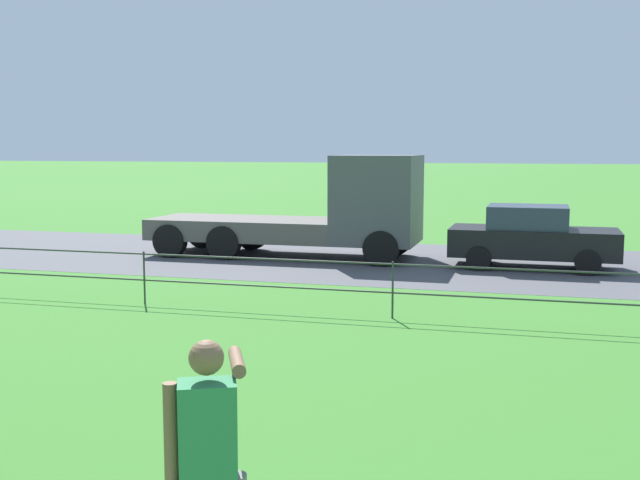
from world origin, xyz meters
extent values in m
cube|color=#4C4C51|center=(0.00, 21.59, 0.00)|extent=(80.00, 7.62, 0.01)
cylinder|color=#333833|center=(-4.77, 14.95, 0.50)|extent=(0.04, 0.04, 1.00)
cylinder|color=#333833|center=(0.00, 14.95, 0.50)|extent=(0.04, 0.04, 1.00)
cylinder|color=#333833|center=(0.00, 14.95, 0.45)|extent=(38.17, 0.03, 0.03)
cylinder|color=#333833|center=(0.00, 14.95, 0.95)|extent=(38.17, 0.03, 0.03)
cube|color=#2D7F4C|center=(0.40, 6.26, 1.21)|extent=(0.43, 0.38, 0.63)
sphere|color=brown|center=(0.40, 6.26, 1.67)|extent=(0.22, 0.22, 0.22)
cylinder|color=brown|center=(0.45, 6.62, 1.55)|extent=(0.34, 0.61, 0.13)
cylinder|color=brown|center=(0.19, 6.16, 1.21)|extent=(0.09, 0.09, 0.62)
cube|color=#4C4C51|center=(-1.64, 21.75, 1.60)|extent=(2.10, 2.30, 2.30)
cube|color=#283342|center=(-0.75, 21.75, 1.94)|extent=(0.12, 1.84, 0.87)
cube|color=#56514C|center=(-5.29, 21.75, 0.73)|extent=(5.20, 2.30, 0.56)
cylinder|color=black|center=(-1.32, 22.81, 0.45)|extent=(0.90, 0.30, 0.90)
cylinder|color=black|center=(-1.32, 20.69, 0.45)|extent=(0.90, 0.30, 0.90)
cylinder|color=black|center=(-5.55, 22.81, 0.45)|extent=(0.90, 0.30, 0.90)
cylinder|color=black|center=(-5.55, 20.69, 0.45)|extent=(0.90, 0.30, 0.90)
cylinder|color=black|center=(-7.11, 22.81, 0.45)|extent=(0.90, 0.30, 0.90)
cylinder|color=black|center=(-7.11, 20.69, 0.45)|extent=(0.90, 0.30, 0.90)
cube|color=black|center=(2.33, 21.40, 0.64)|extent=(4.02, 1.75, 0.68)
cube|color=#2D3847|center=(2.18, 21.41, 1.26)|extent=(1.92, 1.54, 0.56)
cylinder|color=black|center=(3.58, 22.20, 0.30)|extent=(0.60, 0.21, 0.60)
cylinder|color=black|center=(3.56, 20.58, 0.30)|extent=(0.60, 0.21, 0.60)
cylinder|color=black|center=(1.10, 22.23, 0.30)|extent=(0.60, 0.21, 0.60)
cylinder|color=black|center=(1.08, 20.61, 0.30)|extent=(0.60, 0.21, 0.60)
camera|label=1|loc=(2.31, 2.02, 2.95)|focal=43.09mm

